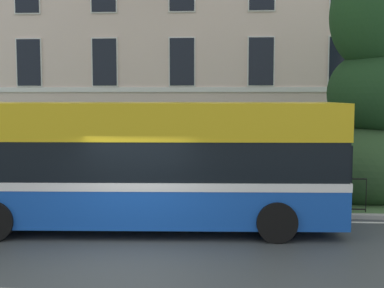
# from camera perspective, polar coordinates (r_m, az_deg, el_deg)

# --- Properties ---
(ground_plane) EXTENTS (60.00, 56.00, 0.18)m
(ground_plane) POSITION_cam_1_polar(r_m,az_deg,el_deg) (12.25, -5.96, -11.02)
(ground_plane) COLOR #3E4447
(georgian_townhouse) EXTENTS (19.78, 8.30, 11.97)m
(georgian_townhouse) POSITION_cam_1_polar(r_m,az_deg,el_deg) (26.14, -3.87, 11.27)
(georgian_townhouse) COLOR beige
(georgian_townhouse) RESTS_ON ground_plane
(iron_verge_railing) EXTENTS (14.94, 0.04, 0.97)m
(iron_verge_railing) POSITION_cam_1_polar(r_m,az_deg,el_deg) (15.60, -9.28, -5.09)
(iron_verge_railing) COLOR black
(iron_verge_railing) RESTS_ON ground_plane
(evergreen_tree) EXTENTS (3.94, 3.94, 7.89)m
(evergreen_tree) POSITION_cam_1_polar(r_m,az_deg,el_deg) (17.92, 18.10, 2.76)
(evergreen_tree) COLOR #423328
(evergreen_tree) RESTS_ON ground_plane
(single_decker_bus) EXTENTS (10.23, 3.03, 3.24)m
(single_decker_bus) POSITION_cam_1_polar(r_m,az_deg,el_deg) (13.39, -5.61, -2.09)
(single_decker_bus) COLOR blue
(single_decker_bus) RESTS_ON ground_plane
(litter_bin) EXTENTS (0.57, 0.57, 1.15)m
(litter_bin) POSITION_cam_1_polar(r_m,az_deg,el_deg) (16.74, -13.08, -4.19)
(litter_bin) COLOR black
(litter_bin) RESTS_ON ground_plane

